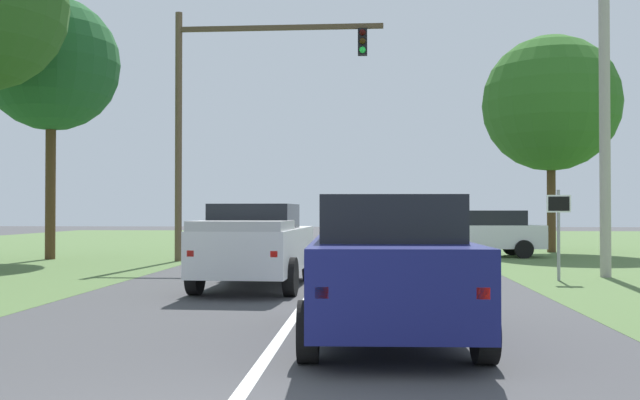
# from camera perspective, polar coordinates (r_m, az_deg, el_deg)

# --- Properties ---
(ground_plane) EXTENTS (120.00, 120.00, 0.00)m
(ground_plane) POSITION_cam_1_polar(r_m,az_deg,el_deg) (15.49, -0.49, -7.40)
(ground_plane) COLOR #424244
(red_suv_near) EXTENTS (2.38, 4.58, 1.95)m
(red_suv_near) POSITION_cam_1_polar(r_m,az_deg,el_deg) (9.41, 5.65, -5.33)
(red_suv_near) COLOR navy
(red_suv_near) RESTS_ON ground_plane
(pickup_truck_lead) EXTENTS (2.38, 5.06, 1.91)m
(pickup_truck_lead) POSITION_cam_1_polar(r_m,az_deg,el_deg) (15.66, -5.33, -3.67)
(pickup_truck_lead) COLOR silver
(pickup_truck_lead) RESTS_ON ground_plane
(traffic_light) EXTENTS (7.24, 0.40, 8.69)m
(traffic_light) POSITION_cam_1_polar(r_m,az_deg,el_deg) (24.24, -7.71, 8.36)
(traffic_light) COLOR brown
(traffic_light) RESTS_ON ground_plane
(keep_moving_sign) EXTENTS (0.60, 0.09, 2.28)m
(keep_moving_sign) POSITION_cam_1_polar(r_m,az_deg,el_deg) (18.18, 19.22, -1.76)
(keep_moving_sign) COLOR gray
(keep_moving_sign) RESTS_ON ground_plane
(oak_tree_right) EXTENTS (5.73, 5.73, 9.17)m
(oak_tree_right) POSITION_cam_1_polar(r_m,az_deg,el_deg) (30.90, 18.64, 7.59)
(oak_tree_right) COLOR #4C351E
(oak_tree_right) RESTS_ON ground_plane
(crossing_suv_far) EXTENTS (4.74, 2.21, 1.76)m
(crossing_suv_far) POSITION_cam_1_polar(r_m,az_deg,el_deg) (26.87, 13.20, -2.64)
(crossing_suv_far) COLOR silver
(crossing_suv_far) RESTS_ON ground_plane
(utility_pole_right) EXTENTS (0.28, 0.28, 9.54)m
(utility_pole_right) POSITION_cam_1_polar(r_m,az_deg,el_deg) (19.83, 22.58, 7.92)
(utility_pole_right) COLOR #9E998E
(utility_pole_right) RESTS_ON ground_plane
(extra_tree_2) EXTENTS (4.87, 4.87, 9.54)m
(extra_tree_2) POSITION_cam_1_polar(r_m,az_deg,el_deg) (27.15, -21.44, 10.47)
(extra_tree_2) COLOR #4C351E
(extra_tree_2) RESTS_ON ground_plane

